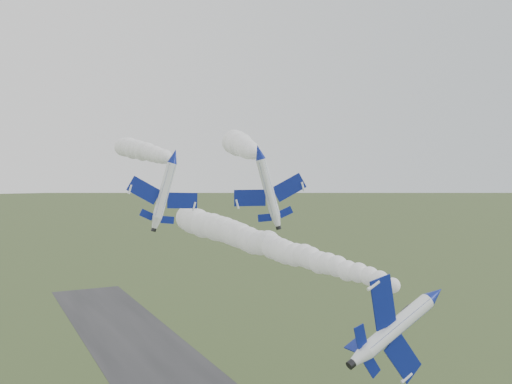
% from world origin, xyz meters
% --- Properties ---
extents(jet_lead, '(5.30, 14.23, 10.68)m').
position_xyz_m(jet_lead, '(6.55, -11.63, 32.02)').
color(jet_lead, white).
extents(smoke_trail_jet_lead, '(10.75, 63.20, 5.25)m').
position_xyz_m(smoke_trail_jet_lead, '(4.20, 23.47, 33.40)').
color(smoke_trail_jet_lead, silver).
extents(jet_pair_left, '(9.55, 11.76, 3.64)m').
position_xyz_m(jet_pair_left, '(-11.97, 18.93, 46.95)').
color(jet_pair_left, white).
extents(smoke_trail_jet_pair_left, '(12.84, 66.23, 4.48)m').
position_xyz_m(smoke_trail_jet_pair_left, '(-7.21, 54.69, 48.70)').
color(smoke_trail_jet_pair_left, silver).
extents(jet_pair_right, '(10.46, 12.45, 3.88)m').
position_xyz_m(jet_pair_right, '(0.49, 17.67, 47.65)').
color(jet_pair_right, white).
extents(smoke_trail_jet_pair_right, '(27.67, 61.30, 5.82)m').
position_xyz_m(smoke_trail_jet_pair_right, '(12.87, 49.80, 49.71)').
color(smoke_trail_jet_pair_right, silver).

